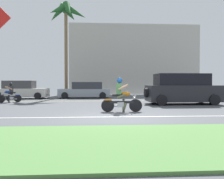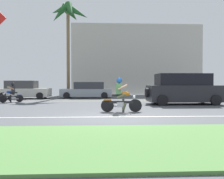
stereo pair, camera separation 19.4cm
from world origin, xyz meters
The scene contains 11 objects.
ground centered at (0.00, 3.00, -0.02)m, with size 56.00×30.00×0.04m, color #4C4F54.
grass_median centered at (0.00, -4.10, 0.03)m, with size 56.00×3.80×0.06m, color #548442.
lane_line_near centered at (0.00, 0.01, 0.00)m, with size 50.40×0.12×0.01m, color silver.
lane_line_far centered at (0.00, 8.62, 0.00)m, with size 50.40×0.12×0.01m, color yellow.
motorcyclist centered at (0.43, 1.64, 0.65)m, with size 1.85×0.60×1.55m.
suv_nearby centered at (4.66, 5.57, 0.92)m, with size 4.61×2.15×1.90m.
parked_car_0 centered at (-7.11, 12.06, 0.72)m, with size 4.34×2.05×1.54m.
parked_car_1 centered at (-1.66, 12.50, 0.68)m, with size 4.53×2.08×1.43m.
palm_tree_0 centered at (-3.59, 14.51, 7.79)m, with size 4.05×4.10×9.18m.
motorcyclist_distant centered at (-6.59, 7.69, 0.57)m, with size 1.34×1.03×1.35m.
building_far centered at (3.92, 21.00, 4.16)m, with size 15.51×4.00×8.32m, color #BCB7AD.
Camera 2 is at (-0.53, -9.29, 1.28)m, focal length 38.92 mm.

